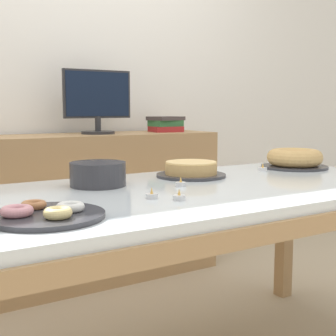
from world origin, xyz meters
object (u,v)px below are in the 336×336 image
Objects in this scene: tealight_right_edge at (179,197)px; tealight_left_edge at (152,195)px; computer_monitor at (98,102)px; cake_golden_bundt at (295,159)px; book_stack at (166,124)px; cake_chocolate_round at (191,170)px; plate_stack at (98,174)px; pastry_platter at (46,214)px; tealight_near_front at (181,184)px; tealight_centre at (263,169)px.

tealight_right_edge is 0.09m from tealight_left_edge.
computer_monitor is 10.60× the size of tealight_right_edge.
tealight_left_edge is (-0.99, -0.31, -0.03)m from cake_golden_bundt.
book_stack is 1.10m from cake_chocolate_round.
plate_stack is 0.41m from tealight_right_edge.
cake_golden_bundt is 1.04× the size of pastry_platter.
tealight_near_front is at bearing -168.37° from cake_golden_bundt.
cake_golden_bundt reaches higher than tealight_centre.
tealight_left_edge is at bearing 131.29° from tealight_right_edge.
tealight_left_edge is at bearing -162.59° from cake_golden_bundt.
computer_monitor reaches higher than tealight_centre.
book_stack is (0.48, 0.00, -0.14)m from computer_monitor.
cake_golden_bundt is at bearing -59.20° from computer_monitor.
tealight_near_front is at bearing 22.29° from pastry_platter.
computer_monitor is at bearing 81.33° from tealight_near_front.
tealight_near_front is at bearing -119.33° from book_stack.
plate_stack is at bearing 146.23° from tealight_near_front.
book_stack reaches higher than tealight_centre.
book_stack is at bearing 0.17° from computer_monitor.
tealight_left_edge is (-0.06, 0.07, 0.00)m from tealight_right_edge.
plate_stack is at bearing -178.26° from cake_chocolate_round.
tealight_right_edge is at bearing -120.22° from book_stack.
tealight_centre is (0.39, -1.00, -0.32)m from computer_monitor.
cake_chocolate_round reaches higher than tealight_left_edge.
computer_monitor is 1.45m from tealight_right_edge.
pastry_platter is at bearing -118.62° from computer_monitor.
cake_chocolate_round is 0.44m from plate_stack.
cake_chocolate_round reaches higher than tealight_near_front.
pastry_platter reaches higher than tealight_left_edge.
book_stack is at bearing 84.98° from tealight_centre.
computer_monitor is 1.20m from cake_golden_bundt.
plate_stack is (-0.91, -0.99, -0.14)m from book_stack.
pastry_platter is at bearing -166.38° from tealight_left_edge.
tealight_centre is (0.82, -0.01, -0.03)m from plate_stack.
cake_golden_bundt is 8.00× the size of tealight_left_edge.
pastry_platter is (-0.77, -1.40, -0.31)m from computer_monitor.
computer_monitor reaches higher than pastry_platter.
cake_golden_bundt is 0.79m from tealight_near_front.
cake_golden_bundt is at bearing 22.22° from tealight_right_edge.
tealight_near_front is at bearing -33.77° from plate_stack.
cake_chocolate_round is 0.52m from tealight_right_edge.
computer_monitor is at bearing 66.24° from plate_stack.
book_stack is at bearing 63.98° from cake_chocolate_round.
tealight_right_edge is (0.44, 0.02, -0.00)m from pastry_platter.
plate_stack is at bearing 51.44° from pastry_platter.
computer_monitor is at bearing 61.38° from pastry_platter.
cake_chocolate_round is (-0.48, -0.98, -0.16)m from book_stack.
tealight_centre is at bearing 15.75° from tealight_near_front.
book_stack is at bearing 59.78° from tealight_right_edge.
cake_golden_bundt is 8.00× the size of tealight_centre.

